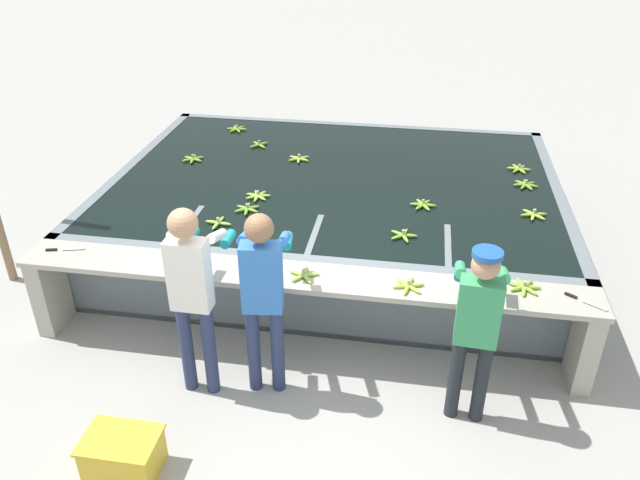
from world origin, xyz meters
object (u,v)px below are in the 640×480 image
object	(u,v)px
banana_bunch_floating_4	(259,145)
banana_bunch_floating_10	(403,235)
banana_bunch_floating_5	(534,214)
banana_bunch_floating_9	(299,158)
banana_bunch_ledge_1	(524,287)
knife_1	(59,249)
worker_0	(192,285)
banana_bunch_ledge_0	(408,286)
banana_bunch_floating_1	(237,129)
banana_bunch_floating_7	(258,196)
banana_bunch_ledge_2	(304,275)
worker_1	(263,288)
banana_bunch_floating_8	(519,169)
banana_bunch_floating_3	(526,185)
banana_bunch_floating_11	(218,223)
banana_bunch_floating_2	(423,205)
crate	(123,454)
banana_bunch_floating_0	(247,209)
knife_0	(579,299)
worker_2	(477,320)
banana_bunch_floating_6	(193,159)

from	to	relation	value
banana_bunch_floating_4	banana_bunch_floating_10	world-z (taller)	same
banana_bunch_floating_5	banana_bunch_floating_9	world-z (taller)	same
banana_bunch_ledge_1	knife_1	world-z (taller)	banana_bunch_ledge_1
worker_0	banana_bunch_ledge_0	distance (m)	1.78
banana_bunch_floating_1	banana_bunch_floating_4	distance (m)	0.70
banana_bunch_floating_1	knife_1	xyz separation A→B (m)	(-0.72, -3.41, -0.01)
banana_bunch_floating_7	banana_bunch_ledge_2	bearing A→B (deg)	-61.97
worker_1	banana_bunch_ledge_2	distance (m)	0.54
worker_1	banana_bunch_floating_8	distance (m)	3.92
banana_bunch_ledge_0	worker_1	bearing A→B (deg)	-158.66
worker_0	banana_bunch_floating_7	bearing A→B (deg)	89.97
banana_bunch_floating_5	banana_bunch_ledge_2	bearing A→B (deg)	-144.38
worker_0	banana_bunch_floating_3	bearing A→B (deg)	44.13
banana_bunch_floating_11	worker_1	bearing A→B (deg)	-58.39
banana_bunch_floating_2	crate	distance (m)	3.75
banana_bunch_floating_7	banana_bunch_ledge_2	xyz separation A→B (m)	(0.78, -1.47, 0.00)
banana_bunch_floating_2	banana_bunch_floating_7	xyz separation A→B (m)	(-1.77, -0.07, -0.00)
banana_bunch_floating_5	worker_0	bearing A→B (deg)	-144.40
worker_0	knife_1	distance (m)	1.67
crate	knife_1	bearing A→B (deg)	128.06
banana_bunch_ledge_0	crate	size ratio (longest dim) A/B	0.51
banana_bunch_floating_2	banana_bunch_floating_9	xyz separation A→B (m)	(-1.53, 1.04, 0.00)
banana_bunch_floating_8	worker_1	bearing A→B (deg)	-126.39
banana_bunch_floating_0	banana_bunch_floating_9	distance (m)	1.45
worker_0	banana_bunch_ledge_2	world-z (taller)	worker_0
banana_bunch_floating_3	banana_bunch_ledge_1	distance (m)	2.14
banana_bunch_ledge_0	banana_bunch_floating_9	bearing A→B (deg)	119.04
banana_bunch_floating_4	banana_bunch_ledge_0	bearing A→B (deg)	-55.52
worker_1	banana_bunch_floating_0	world-z (taller)	worker_1
banana_bunch_floating_5	banana_bunch_floating_8	xyz separation A→B (m)	(-0.02, 1.19, 0.00)
banana_bunch_floating_1	knife_0	distance (m)	5.19
worker_1	banana_bunch_floating_8	xyz separation A→B (m)	(2.32, 3.15, -0.15)
worker_1	banana_bunch_floating_11	world-z (taller)	worker_1
banana_bunch_floating_8	crate	world-z (taller)	banana_bunch_floating_8
banana_bunch_floating_8	crate	bearing A→B (deg)	-126.78
banana_bunch_floating_2	knife_1	size ratio (longest dim) A/B	0.81
banana_bunch_floating_2	banana_bunch_floating_9	size ratio (longest dim) A/B	0.99
banana_bunch_floating_5	knife_0	xyz separation A→B (m)	(0.17, -1.47, -0.01)
worker_2	banana_bunch_floating_11	xyz separation A→B (m)	(-2.44, 1.32, -0.08)
banana_bunch_floating_7	banana_bunch_floating_11	distance (m)	0.71
banana_bunch_floating_5	banana_bunch_floating_7	distance (m)	2.89
banana_bunch_ledge_1	worker_0	bearing A→B (deg)	-165.45
banana_bunch_floating_6	banana_bunch_floating_9	world-z (taller)	same
banana_bunch_floating_10	worker_1	bearing A→B (deg)	-128.66
worker_2	banana_bunch_ledge_0	size ratio (longest dim) A/B	5.57
banana_bunch_floating_11	banana_bunch_floating_1	bearing A→B (deg)	102.16
banana_bunch_floating_10	banana_bunch_ledge_2	distance (m)	1.18
worker_1	banana_bunch_floating_3	world-z (taller)	worker_1
banana_bunch_floating_9	banana_bunch_floating_11	bearing A→B (deg)	-104.83
banana_bunch_floating_2	banana_bunch_floating_11	xyz separation A→B (m)	(-2.00, -0.74, 0.00)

